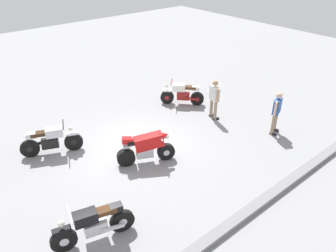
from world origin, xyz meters
The scene contains 8 objects.
ground_plane centered at (0.00, 0.00, 0.00)m, with size 40.00×40.00×0.00m, color gray.
curb_edge centered at (0.00, 4.60, 0.07)m, with size 14.00×0.30×0.15m, color gray.
motorcycle_cream_vintage centered at (-3.69, -1.62, 0.49)m, with size 1.47×1.51×1.07m.
motorcycle_red_sportbike centered at (0.18, 0.91, 0.59)m, with size 1.84×1.05×1.14m.
motorcycle_black_cruiser centered at (3.10, 2.73, 0.52)m, with size 2.06×0.86×1.09m.
motorcycle_silver_cruiser centered at (2.39, -1.61, 0.52)m, with size 1.97×1.01×1.09m.
person_in_white_shirt centered at (-3.78, 0.19, 0.96)m, with size 0.42×0.65×1.68m.
person_in_blue_shirt centered at (-4.73, 2.47, 0.96)m, with size 0.64×0.44×1.68m.
Camera 1 is at (5.33, 8.25, 6.56)m, focal length 35.00 mm.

